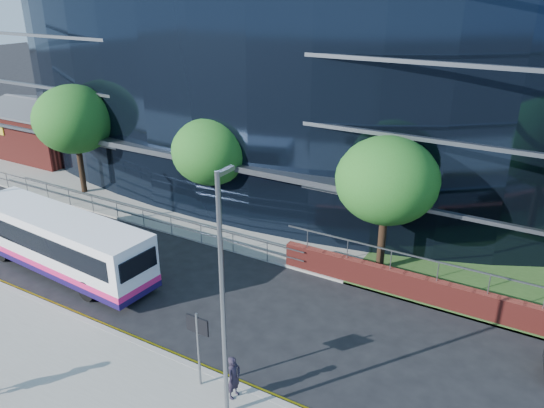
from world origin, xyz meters
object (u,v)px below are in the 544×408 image
Objects in this scene: tree_far_a at (74,119)px; streetlight_east at (223,295)px; brick_pavilion at (46,131)px; tree_far_b at (211,151)px; city_bus at (62,243)px; tree_far_c at (387,181)px; pedestrian at (234,377)px; street_sign at (198,334)px.

streetlight_east reaches higher than tree_far_a.
brick_pavilion is 1.23× the size of tree_far_a.
tree_far_b is 0.57× the size of city_bus.
tree_far_c reaches higher than pedestrian.
tree_far_b is 0.76× the size of streetlight_east.
tree_far_a is at bearing 137.29° from city_bus.
street_sign is 2.80m from streetlight_east.
brick_pavilion is 19.55m from tree_far_b.
brick_pavilion is 32.19m from streetlight_east.
tree_far_b is at bearing 127.63° from streetlight_east.
tree_far_a reaches higher than street_sign.
tree_far_a reaches higher than city_bus.
brick_pavilion is at bearing 146.96° from city_bus.
streetlight_east is at bearing -21.36° from street_sign.
tree_far_b is at bearing 2.86° from tree_far_a.
city_bus is at bearing -36.58° from brick_pavilion.
streetlight_east is (9.00, -11.67, 0.23)m from tree_far_b.
tree_far_c is at bearing -2.86° from tree_far_b.
tree_far_b is 8.92m from city_bus.
streetlight_east reaches higher than street_sign.
tree_far_b is 14.74m from streetlight_east.
pedestrian is (18.80, -10.50, -3.95)m from tree_far_a.
pedestrian is (8.80, -11.00, -3.30)m from tree_far_b.
city_bus is (-10.29, 3.06, -0.65)m from street_sign.
streetlight_east is at bearing -29.24° from brick_pavilion.
tree_far_a is (9.00, -4.50, 2.92)m from brick_pavilion.
tree_far_b reaches higher than city_bus.
tree_far_a reaches higher than tree_far_c.
street_sign is 10.75m from city_bus.
tree_far_a is at bearing 148.83° from street_sign.
tree_far_c is (29.00, -4.50, 2.60)m from brick_pavilion.
brick_pavilion is at bearing 150.76° from streetlight_east.
street_sign is at bearing 158.64° from streetlight_east.
street_sign is (26.50, -15.09, 0.21)m from brick_pavilion.
tree_far_c is (10.00, -0.50, 0.33)m from tree_far_b.
tree_far_a is (-17.50, 10.59, 2.71)m from street_sign.
street_sign is at bearing 97.11° from pedestrian.
brick_pavilion is 3.07× the size of street_sign.
tree_far_b is (10.00, 0.50, -0.65)m from tree_far_a.
tree_far_c is at bearing 0.00° from tree_far_a.
brick_pavilion is 0.81× the size of city_bus.
tree_far_a is 22.05m from streetlight_east.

